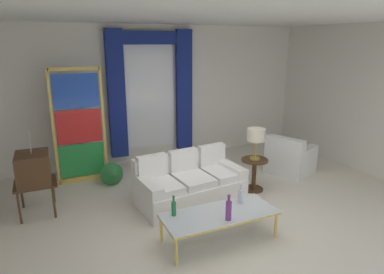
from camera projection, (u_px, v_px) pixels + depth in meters
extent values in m
plane|color=silver|center=(219.00, 214.00, 5.39)|extent=(16.00, 16.00, 0.00)
cube|color=white|center=(156.00, 94.00, 7.67)|extent=(8.00, 0.12, 3.00)
cube|color=white|center=(364.00, 99.00, 6.96)|extent=(0.12, 7.00, 3.00)
cube|color=white|center=(199.00, 16.00, 5.28)|extent=(8.00, 7.60, 0.04)
cube|color=white|center=(150.00, 93.00, 7.53)|extent=(1.10, 0.02, 2.50)
cylinder|color=gold|center=(149.00, 31.00, 7.11)|extent=(2.00, 0.04, 0.04)
cube|color=navy|center=(117.00, 95.00, 7.14)|extent=(0.36, 0.12, 2.70)
cube|color=navy|center=(184.00, 91.00, 7.75)|extent=(0.36, 0.12, 2.70)
cube|color=navy|center=(150.00, 38.00, 7.13)|extent=(1.80, 0.10, 0.28)
cube|color=white|center=(191.00, 192.00, 5.75)|extent=(1.82, 1.06, 0.38)
cube|color=white|center=(180.00, 174.00, 6.01)|extent=(1.75, 0.37, 0.78)
cube|color=white|center=(229.00, 178.00, 6.10)|extent=(0.28, 0.87, 0.56)
cube|color=white|center=(148.00, 197.00, 5.36)|extent=(0.28, 0.87, 0.56)
cube|color=white|center=(221.00, 172.00, 5.92)|extent=(0.60, 0.79, 0.12)
cube|color=white|center=(211.00, 155.00, 6.13)|extent=(0.52, 0.19, 0.40)
cube|color=white|center=(192.00, 179.00, 5.65)|extent=(0.60, 0.79, 0.12)
cube|color=white|center=(183.00, 161.00, 5.85)|extent=(0.52, 0.19, 0.40)
cube|color=white|center=(160.00, 186.00, 5.37)|extent=(0.60, 0.79, 0.12)
cube|color=white|center=(152.00, 167.00, 5.58)|extent=(0.52, 0.19, 0.40)
cube|color=silver|center=(219.00, 213.00, 4.60)|extent=(1.56, 0.64, 0.02)
cube|color=gold|center=(209.00, 205.00, 4.86)|extent=(1.56, 0.04, 0.03)
cube|color=gold|center=(231.00, 225.00, 4.34)|extent=(1.56, 0.04, 0.03)
cube|color=gold|center=(167.00, 227.00, 4.30)|extent=(0.04, 0.64, 0.03)
cube|color=gold|center=(266.00, 204.00, 4.90)|extent=(0.04, 0.64, 0.03)
cylinder|color=gold|center=(161.00, 229.00, 4.61)|extent=(0.04, 0.04, 0.38)
cylinder|color=gold|center=(253.00, 208.00, 5.19)|extent=(0.04, 0.04, 0.38)
cylinder|color=gold|center=(176.00, 251.00, 4.12)|extent=(0.04, 0.04, 0.38)
cylinder|color=gold|center=(276.00, 225.00, 4.70)|extent=(0.04, 0.04, 0.38)
cylinder|color=#196B3D|center=(174.00, 209.00, 4.50)|extent=(0.06, 0.06, 0.20)
cylinder|color=#196B3D|center=(174.00, 200.00, 4.47)|extent=(0.03, 0.03, 0.06)
sphere|color=#196B3D|center=(174.00, 197.00, 4.45)|extent=(0.04, 0.04, 0.04)
cylinder|color=silver|center=(241.00, 197.00, 4.84)|extent=(0.07, 0.07, 0.21)
cylinder|color=silver|center=(241.00, 188.00, 4.80)|extent=(0.03, 0.03, 0.06)
sphere|color=silver|center=(241.00, 185.00, 4.79)|extent=(0.04, 0.04, 0.04)
cylinder|color=#753384|center=(229.00, 211.00, 4.38)|extent=(0.08, 0.08, 0.26)
cylinder|color=#753384|center=(229.00, 199.00, 4.33)|extent=(0.03, 0.03, 0.06)
sphere|color=#753384|center=(229.00, 196.00, 4.32)|extent=(0.05, 0.05, 0.05)
cube|color=#472D19|center=(35.00, 184.00, 5.31)|extent=(0.62, 0.54, 0.03)
cylinder|color=#472D19|center=(19.00, 209.00, 5.04)|extent=(0.04, 0.04, 0.50)
cylinder|color=#472D19|center=(22.00, 194.00, 5.54)|extent=(0.04, 0.04, 0.50)
cylinder|color=#472D19|center=(54.00, 203.00, 5.22)|extent=(0.04, 0.04, 0.50)
cylinder|color=#472D19|center=(53.00, 189.00, 5.72)|extent=(0.04, 0.04, 0.50)
cube|color=#472D19|center=(33.00, 168.00, 5.25)|extent=(0.49, 0.57, 0.48)
cube|color=black|center=(16.00, 169.00, 5.15)|extent=(0.02, 0.39, 0.30)
cylinder|color=gold|center=(17.00, 183.00, 5.13)|extent=(0.01, 0.04, 0.04)
cylinder|color=gold|center=(18.00, 179.00, 5.27)|extent=(0.01, 0.04, 0.04)
cylinder|color=silver|center=(30.00, 142.00, 5.13)|extent=(0.01, 0.13, 0.34)
cylinder|color=silver|center=(30.00, 142.00, 5.13)|extent=(0.01, 0.13, 0.34)
cube|color=white|center=(291.00, 162.00, 7.12)|extent=(1.05, 1.05, 0.40)
cube|color=white|center=(292.00, 151.00, 7.05)|extent=(0.91, 0.91, 0.10)
cube|color=white|center=(284.00, 157.00, 6.84)|extent=(0.50, 0.81, 0.80)
cube|color=white|center=(277.00, 155.00, 7.30)|extent=(0.75, 0.46, 0.58)
cube|color=white|center=(306.00, 162.00, 6.89)|extent=(0.75, 0.46, 0.58)
cube|color=gold|center=(53.00, 129.00, 6.20)|extent=(0.05, 0.05, 2.20)
cube|color=gold|center=(103.00, 124.00, 6.56)|extent=(0.05, 0.05, 2.20)
cube|color=gold|center=(74.00, 69.00, 6.09)|extent=(0.90, 0.05, 0.06)
cube|color=gold|center=(84.00, 179.00, 6.67)|extent=(0.90, 0.05, 0.10)
cube|color=#238E3D|center=(82.00, 160.00, 6.56)|extent=(0.82, 0.02, 0.64)
cube|color=red|center=(79.00, 127.00, 6.38)|extent=(0.82, 0.02, 0.64)
cube|color=#1E47B7|center=(76.00, 91.00, 6.20)|extent=(0.82, 0.02, 0.64)
cylinder|color=beige|center=(112.00, 182.00, 6.56)|extent=(0.16, 0.16, 0.06)
ellipsoid|color=#235396|center=(111.00, 176.00, 6.53)|extent=(0.18, 0.32, 0.20)
sphere|color=#235396|center=(110.00, 169.00, 6.63)|extent=(0.09, 0.09, 0.09)
cone|color=gold|center=(109.00, 168.00, 6.68)|extent=(0.02, 0.04, 0.02)
cone|color=#2A7D3E|center=(113.00, 175.00, 6.35)|extent=(0.44, 0.40, 0.50)
cylinder|color=#472D19|center=(255.00, 160.00, 6.13)|extent=(0.48, 0.48, 0.03)
cylinder|color=#472D19|center=(254.00, 175.00, 6.21)|extent=(0.08, 0.08, 0.55)
cylinder|color=#472D19|center=(253.00, 189.00, 6.28)|extent=(0.36, 0.36, 0.03)
cylinder|color=#B29338|center=(255.00, 158.00, 6.12)|extent=(0.18, 0.18, 0.04)
cylinder|color=#B29338|center=(255.00, 148.00, 6.06)|extent=(0.03, 0.03, 0.36)
cylinder|color=beige|center=(256.00, 135.00, 6.00)|extent=(0.32, 0.32, 0.22)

